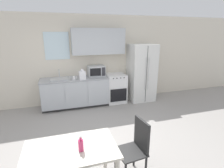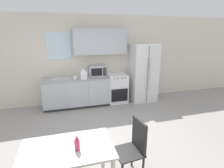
{
  "view_description": "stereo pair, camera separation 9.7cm",
  "coord_description": "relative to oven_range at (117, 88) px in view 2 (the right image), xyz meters",
  "views": [
    {
      "loc": [
        -0.74,
        -3.02,
        2.15
      ],
      "look_at": [
        0.37,
        0.6,
        1.05
      ],
      "focal_mm": 28.0,
      "sensor_mm": 36.0,
      "label": 1
    },
    {
      "loc": [
        -0.65,
        -3.05,
        2.15
      ],
      "look_at": [
        0.37,
        0.6,
        1.05
      ],
      "focal_mm": 28.0,
      "sensor_mm": 36.0,
      "label": 2
    }
  ],
  "objects": [
    {
      "name": "ground_plane",
      "position": [
        -0.94,
        -2.07,
        -0.46
      ],
      "size": [
        12.0,
        12.0,
        0.0
      ],
      "primitive_type": "plane",
      "color": "gray"
    },
    {
      "name": "wall_back",
      "position": [
        -0.87,
        0.31,
        0.99
      ],
      "size": [
        12.0,
        0.38,
        2.7
      ],
      "color": "beige",
      "rests_on": "ground_plane"
    },
    {
      "name": "kitchen_counter",
      "position": [
        -1.27,
        -0.02,
        -0.01
      ],
      "size": [
        1.95,
        0.67,
        0.88
      ],
      "color": "#333333",
      "rests_on": "ground_plane"
    },
    {
      "name": "oven_range",
      "position": [
        0.0,
        0.0,
        0.0
      ],
      "size": [
        0.6,
        0.64,
        0.91
      ],
      "color": "white",
      "rests_on": "ground_plane"
    },
    {
      "name": "refrigerator",
      "position": [
        0.87,
        -0.05,
        0.46
      ],
      "size": [
        0.81,
        0.75,
        1.83
      ],
      "color": "silver",
      "rests_on": "ground_plane"
    },
    {
      "name": "kitchen_sink",
      "position": [
        -1.7,
        -0.01,
        0.44
      ],
      "size": [
        0.55,
        0.38,
        0.26
      ],
      "color": "#B7BABC",
      "rests_on": "kitchen_counter"
    },
    {
      "name": "microwave",
      "position": [
        -0.6,
        0.09,
        0.59
      ],
      "size": [
        0.51,
        0.38,
        0.32
      ],
      "color": "#B7BABC",
      "rests_on": "kitchen_counter"
    },
    {
      "name": "coffee_mug",
      "position": [
        -1.3,
        -0.18,
        0.48
      ],
      "size": [
        0.13,
        0.1,
        0.09
      ],
      "color": "white",
      "rests_on": "kitchen_counter"
    },
    {
      "name": "grocery_bag_0",
      "position": [
        -1.07,
        -0.22,
        0.56
      ],
      "size": [
        0.19,
        0.17,
        0.3
      ],
      "rotation": [
        0.0,
        0.0,
        0.08
      ],
      "color": "white",
      "rests_on": "kitchen_counter"
    },
    {
      "name": "dining_table",
      "position": [
        -1.63,
        -3.13,
        0.17
      ],
      "size": [
        1.17,
        0.72,
        0.74
      ],
      "color": "beige",
      "rests_on": "ground_plane"
    },
    {
      "name": "dining_chair_side",
      "position": [
        -0.66,
        -3.03,
        0.08
      ],
      "size": [
        0.44,
        0.44,
        0.93
      ],
      "rotation": [
        0.0,
        0.0,
        1.68
      ],
      "color": "#282828",
      "rests_on": "ground_plane"
    },
    {
      "name": "drink_bottle",
      "position": [
        -1.5,
        -3.2,
        0.37
      ],
      "size": [
        0.07,
        0.07,
        0.21
      ],
      "color": "#DB386B",
      "rests_on": "dining_table"
    }
  ]
}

